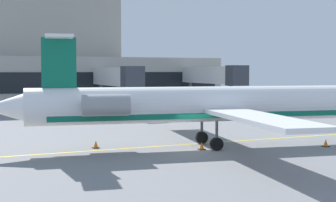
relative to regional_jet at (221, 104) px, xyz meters
The scene contains 12 objects.
ground 4.11m from the regional_jet, 160.38° to the right, with size 120.00×120.00×0.11m.
terminal_building 48.58m from the regional_jet, 97.67° to the left, with size 59.12×17.53×17.57m.
jet_bridge_west 34.21m from the regional_jet, 62.25° to the left, with size 2.40×16.31×6.15m.
jet_bridge_east 30.27m from the regional_jet, 87.08° to the left, with size 2.40×16.40×6.00m.
regional_jet is the anchor object (origin of this frame).
baggage_tug 24.60m from the regional_jet, 111.23° to the left, with size 2.88×4.40×1.91m.
pushback_tractor 31.61m from the regional_jet, 67.91° to the left, with size 2.00×3.45×2.06m.
belt_loader 25.17m from the regional_jet, 62.24° to the left, with size 3.61×3.32×1.83m.
safety_cone_alpha 8.08m from the regional_jet, 24.40° to the right, with size 0.47×0.47×0.55m.
safety_cone_bravo 9.45m from the regional_jet, 161.62° to the left, with size 0.47×0.47×0.55m.
safety_cone_charlie 3.51m from the regional_jet, 159.31° to the right, with size 0.47×0.47×0.55m.
safety_cone_delta 14.32m from the regional_jet, 26.18° to the left, with size 0.47×0.47×0.55m.
Camera 1 is at (-15.03, -29.83, 5.54)m, focal length 52.22 mm.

